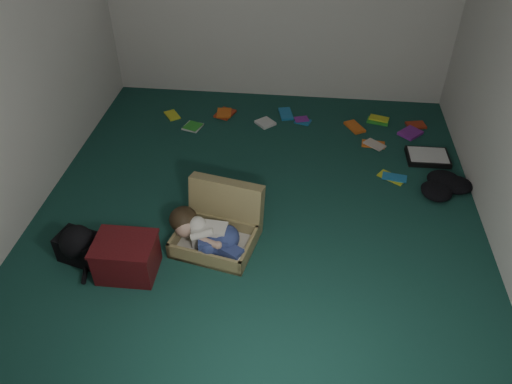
# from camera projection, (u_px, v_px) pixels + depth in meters

# --- Properties ---
(floor) EXTENTS (4.50, 4.50, 0.00)m
(floor) POSITION_uv_depth(u_px,v_px,m) (258.00, 212.00, 4.55)
(floor) COLOR #174238
(floor) RESTS_ON ground
(wall_front) EXTENTS (4.50, 0.00, 4.50)m
(wall_front) POSITION_uv_depth(u_px,v_px,m) (198.00, 335.00, 1.99)
(wall_front) COLOR silver
(wall_front) RESTS_ON ground
(wall_left) EXTENTS (0.00, 4.50, 4.50)m
(wall_left) POSITION_uv_depth(u_px,v_px,m) (5.00, 68.00, 3.90)
(wall_left) COLOR silver
(wall_left) RESTS_ON ground
(suitcase) EXTENTS (0.76, 0.75, 0.48)m
(suitcase) POSITION_uv_depth(u_px,v_px,m) (219.00, 225.00, 4.20)
(suitcase) COLOR #948451
(suitcase) RESTS_ON floor
(person) EXTENTS (0.67, 0.44, 0.29)m
(person) POSITION_uv_depth(u_px,v_px,m) (207.00, 233.00, 4.06)
(person) COLOR silver
(person) RESTS_ON suitcase
(maroon_bin) EXTENTS (0.47, 0.37, 0.32)m
(maroon_bin) POSITION_uv_depth(u_px,v_px,m) (126.00, 257.00, 3.88)
(maroon_bin) COLOR #470E11
(maroon_bin) RESTS_ON floor
(backpack) EXTENTS (0.49, 0.43, 0.25)m
(backpack) POSITION_uv_depth(u_px,v_px,m) (80.00, 246.00, 4.03)
(backpack) COLOR black
(backpack) RESTS_ON floor
(clothing_pile) EXTENTS (0.55, 0.51, 0.14)m
(clothing_pile) POSITION_uv_depth(u_px,v_px,m) (441.00, 185.00, 4.74)
(clothing_pile) COLOR black
(clothing_pile) RESTS_ON floor
(paper_tray) EXTENTS (0.43, 0.33, 0.06)m
(paper_tray) POSITION_uv_depth(u_px,v_px,m) (428.00, 157.00, 5.18)
(paper_tray) COLOR black
(paper_tray) RESTS_ON floor
(book_scatter) EXTENTS (3.06, 1.38, 0.02)m
(book_scatter) POSITION_uv_depth(u_px,v_px,m) (320.00, 130.00, 5.63)
(book_scatter) COLOR yellow
(book_scatter) RESTS_ON floor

